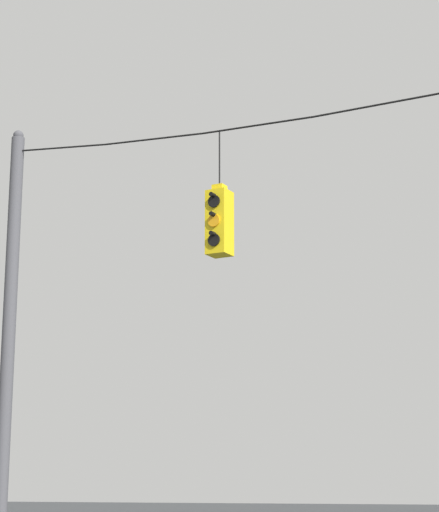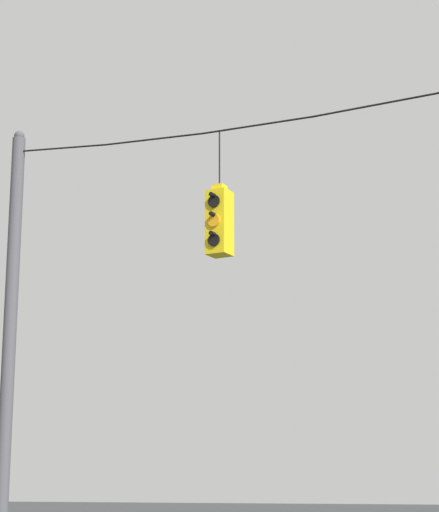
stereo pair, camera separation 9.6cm
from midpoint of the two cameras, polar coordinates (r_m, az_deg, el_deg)
The scene contains 3 objects.
utility_pole_left at distance 17.58m, azimuth -11.79°, elevation -5.30°, with size 0.23×0.23×7.97m.
span_wire at distance 15.16m, azimuth 8.89°, elevation 8.96°, with size 13.40×0.03×0.42m.
traffic_light_near_right_pole at distance 15.63m, azimuth 0.16°, elevation 1.97°, with size 0.34×0.46×2.05m.
Camera 2 is at (4.60, -13.35, 1.64)m, focal length 70.00 mm.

